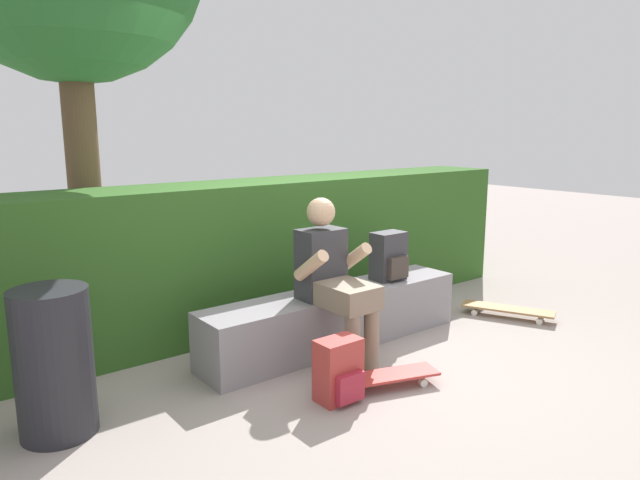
# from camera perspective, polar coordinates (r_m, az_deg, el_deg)

# --- Properties ---
(ground_plane) EXTENTS (24.00, 24.00, 0.00)m
(ground_plane) POSITION_cam_1_polar(r_m,az_deg,el_deg) (4.33, 5.25, -11.92)
(ground_plane) COLOR gray
(bench_main) EXTENTS (2.28, 0.44, 0.44)m
(bench_main) POSITION_cam_1_polar(r_m,az_deg,el_deg) (4.55, 1.58, -7.75)
(bench_main) COLOR gray
(bench_main) RESTS_ON ground
(person_skater) EXTENTS (0.49, 0.62, 1.19)m
(person_skater) POSITION_cam_1_polar(r_m,az_deg,el_deg) (4.15, 1.33, -3.53)
(person_skater) COLOR #333338
(person_skater) RESTS_ON ground
(skateboard_near_person) EXTENTS (0.82, 0.44, 0.09)m
(skateboard_near_person) POSITION_cam_1_polar(r_m,az_deg,el_deg) (3.90, 6.00, -13.44)
(skateboard_near_person) COLOR #BC3833
(skateboard_near_person) RESTS_ON ground
(skateboard_beside_bench) EXTENTS (0.52, 0.81, 0.09)m
(skateboard_beside_bench) POSITION_cam_1_polar(r_m,az_deg,el_deg) (5.49, 18.16, -6.58)
(skateboard_beside_bench) COLOR olive
(skateboard_beside_bench) RESTS_ON ground
(backpack_on_bench) EXTENTS (0.28, 0.23, 0.40)m
(backpack_on_bench) POSITION_cam_1_polar(r_m,az_deg,el_deg) (4.80, 6.88, -1.67)
(backpack_on_bench) COLOR #333338
(backpack_on_bench) RESTS_ON bench_main
(backpack_on_ground) EXTENTS (0.28, 0.23, 0.40)m
(backpack_on_ground) POSITION_cam_1_polar(r_m,az_deg,el_deg) (3.68, 1.92, -12.89)
(backpack_on_ground) COLOR #B23833
(backpack_on_ground) RESTS_ON ground
(hedge_row) EXTENTS (6.32, 0.68, 1.24)m
(hedge_row) POSITION_cam_1_polar(r_m,az_deg,el_deg) (4.90, -9.56, -1.68)
(hedge_row) COLOR #2E591F
(hedge_row) RESTS_ON ground
(trash_bin) EXTENTS (0.42, 0.42, 0.84)m
(trash_bin) POSITION_cam_1_polar(r_m,az_deg,el_deg) (3.54, -24.92, -10.99)
(trash_bin) COLOR #232328
(trash_bin) RESTS_ON ground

